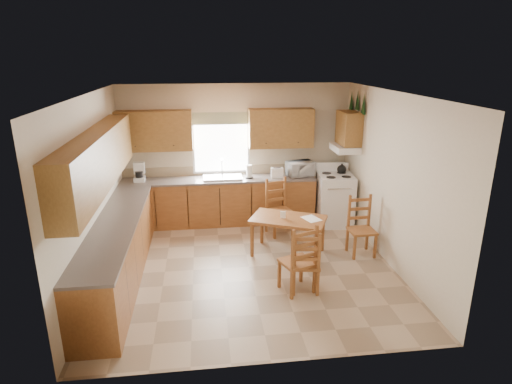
{
  "coord_description": "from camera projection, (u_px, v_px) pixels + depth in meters",
  "views": [
    {
      "loc": [
        -0.65,
        -6.07,
        3.23
      ],
      "look_at": [
        0.15,
        0.3,
        1.15
      ],
      "focal_mm": 30.0,
      "sensor_mm": 36.0,
      "label": 1
    }
  ],
  "objects": [
    {
      "name": "counter_back",
      "position": [
        219.0,
        179.0,
        8.32
      ],
      "size": [
        3.75,
        0.63,
        0.04
      ],
      "primitive_type": "cube",
      "color": "#594E4A",
      "rests_on": "lower_cab_back"
    },
    {
      "name": "paper_towel",
      "position": [
        249.0,
        171.0,
        8.31
      ],
      "size": [
        0.13,
        0.13,
        0.26
      ],
      "primitive_type": "cylinder",
      "rotation": [
        0.0,
        0.0,
        -0.2
      ],
      "color": "white",
      "rests_on": "counter_back"
    },
    {
      "name": "upper_cab_stove",
      "position": [
        349.0,
        128.0,
        8.02
      ],
      "size": [
        0.33,
        0.62,
        0.62
      ],
      "primitive_type": "cube",
      "color": "brown",
      "rests_on": "wall_right"
    },
    {
      "name": "floor",
      "position": [
        249.0,
        267.0,
        6.8
      ],
      "size": [
        4.5,
        4.5,
        0.0
      ],
      "primitive_type": "plane",
      "color": "tan",
      "rests_on": "ground"
    },
    {
      "name": "chair_far_left",
      "position": [
        280.0,
        208.0,
        7.91
      ],
      "size": [
        0.53,
        0.52,
        1.04
      ],
      "primitive_type": "cube",
      "rotation": [
        0.0,
        0.0,
        0.28
      ],
      "color": "brown",
      "rests_on": "floor"
    },
    {
      "name": "pine_decal_c",
      "position": [
        352.0,
        100.0,
        8.19
      ],
      "size": [
        0.22,
        0.22,
        0.36
      ],
      "primitive_type": "cone",
      "color": "black",
      "rests_on": "wall_right"
    },
    {
      "name": "chair_near_left",
      "position": [
        305.0,
        260.0,
        6.01
      ],
      "size": [
        0.44,
        0.42,
        0.93
      ],
      "primitive_type": "cube",
      "rotation": [
        0.0,
        0.0,
        3.0
      ],
      "color": "brown",
      "rests_on": "floor"
    },
    {
      "name": "window_frame",
      "position": [
        221.0,
        144.0,
        8.39
      ],
      "size": [
        1.13,
        0.02,
        1.18
      ],
      "primitive_type": "cube",
      "color": "white",
      "rests_on": "wall_back"
    },
    {
      "name": "wall_back",
      "position": [
        236.0,
        153.0,
        8.51
      ],
      "size": [
        4.5,
        4.5,
        0.0
      ],
      "primitive_type": "plane",
      "color": "beige",
      "rests_on": "floor"
    },
    {
      "name": "wall_right",
      "position": [
        392.0,
        180.0,
        6.66
      ],
      "size": [
        4.5,
        4.5,
        0.0
      ],
      "primitive_type": "plane",
      "color": "beige",
      "rests_on": "floor"
    },
    {
      "name": "table_card",
      "position": [
        283.0,
        215.0,
        7.04
      ],
      "size": [
        0.09,
        0.05,
        0.12
      ],
      "primitive_type": "cube",
      "rotation": [
        0.0,
        0.0,
        -0.36
      ],
      "color": "white",
      "rests_on": "dining_table"
    },
    {
      "name": "dining_table",
      "position": [
        288.0,
        236.0,
        7.16
      ],
      "size": [
        1.38,
        1.13,
        0.64
      ],
      "primitive_type": "cube",
      "rotation": [
        0.0,
        0.0,
        -0.43
      ],
      "color": "brown",
      "rests_on": "floor"
    },
    {
      "name": "chair_near_right",
      "position": [
        297.0,
        258.0,
        5.98
      ],
      "size": [
        0.54,
        0.53,
        1.02
      ],
      "primitive_type": "cube",
      "rotation": [
        0.0,
        0.0,
        3.48
      ],
      "color": "brown",
      "rests_on": "floor"
    },
    {
      "name": "sink_basin",
      "position": [
        223.0,
        177.0,
        8.32
      ],
      "size": [
        0.75,
        0.45,
        0.04
      ],
      "primitive_type": "cube",
      "color": "silver",
      "rests_on": "counter_back"
    },
    {
      "name": "backsplash",
      "position": [
        218.0,
        170.0,
        8.56
      ],
      "size": [
        3.75,
        0.01,
        0.18
      ],
      "primitive_type": "cube",
      "color": "gray",
      "rests_on": "counter_back"
    },
    {
      "name": "range_hood",
      "position": [
        345.0,
        148.0,
        8.14
      ],
      "size": [
        0.44,
        0.62,
        0.12
      ],
      "primitive_type": "cube",
      "color": "white",
      "rests_on": "wall_right"
    },
    {
      "name": "counter_left",
      "position": [
        115.0,
        224.0,
        6.15
      ],
      "size": [
        0.63,
        3.6,
        0.04
      ],
      "primitive_type": "cube",
      "color": "#594E4A",
      "rests_on": "lower_cab_left"
    },
    {
      "name": "upper_cab_left",
      "position": [
        98.0,
        159.0,
        5.84
      ],
      "size": [
        0.33,
        3.6,
        0.75
      ],
      "primitive_type": "cube",
      "color": "brown",
      "rests_on": "wall_left"
    },
    {
      "name": "pine_decal_b",
      "position": [
        358.0,
        100.0,
        7.88
      ],
      "size": [
        0.22,
        0.22,
        0.36
      ],
      "primitive_type": "cone",
      "color": "black",
      "rests_on": "wall_right"
    },
    {
      "name": "toaster",
      "position": [
        277.0,
        173.0,
        8.36
      ],
      "size": [
        0.24,
        0.17,
        0.19
      ],
      "primitive_type": "cube",
      "rotation": [
        0.0,
        0.0,
        -0.08
      ],
      "color": "white",
      "rests_on": "counter_back"
    },
    {
      "name": "wall_left",
      "position": [
        93.0,
        192.0,
        6.12
      ],
      "size": [
        4.5,
        4.5,
        0.0
      ],
      "primitive_type": "plane",
      "color": "beige",
      "rests_on": "floor"
    },
    {
      "name": "chair_far_right",
      "position": [
        362.0,
        227.0,
        7.08
      ],
      "size": [
        0.43,
        0.41,
        0.99
      ],
      "primitive_type": "cube",
      "rotation": [
        0.0,
        0.0,
        0.03
      ],
      "color": "brown",
      "rests_on": "floor"
    },
    {
      "name": "stove",
      "position": [
        335.0,
        200.0,
        8.4
      ],
      "size": [
        0.73,
        0.75,
        0.98
      ],
      "primitive_type": "cube",
      "rotation": [
        0.0,
        0.0,
        -0.1
      ],
      "color": "white",
      "rests_on": "floor"
    },
    {
      "name": "window_pane",
      "position": [
        221.0,
        144.0,
        8.38
      ],
      "size": [
        1.05,
        0.01,
        1.1
      ],
      "primitive_type": "cube",
      "color": "white",
      "rests_on": "wall_back"
    },
    {
      "name": "table_paper",
      "position": [
        311.0,
        219.0,
        7.03
      ],
      "size": [
        0.33,
        0.38,
        0.0
      ],
      "primitive_type": "cube",
      "rotation": [
        0.0,
        0.0,
        0.37
      ],
      "color": "white",
      "rests_on": "dining_table"
    },
    {
      "name": "coffeemaker",
      "position": [
        139.0,
        171.0,
        8.1
      ],
      "size": [
        0.3,
        0.33,
        0.38
      ],
      "primitive_type": "cube",
      "rotation": [
        0.0,
        0.0,
        0.36
      ],
      "color": "white",
      "rests_on": "counter_back"
    },
    {
      "name": "microwave",
      "position": [
        300.0,
        169.0,
        8.47
      ],
      "size": [
        0.55,
        0.45,
        0.29
      ],
      "primitive_type": "imported",
      "rotation": [
        0.0,
        0.0,
        0.24
      ],
      "color": "white",
      "rests_on": "counter_back"
    },
    {
      "name": "upper_cab_back_left",
      "position": [
        155.0,
        131.0,
        8.02
      ],
      "size": [
        1.41,
        0.33,
        0.75
      ],
      "primitive_type": "cube",
      "color": "brown",
      "rests_on": "wall_back"
    },
    {
      "name": "ceiling",
      "position": [
        248.0,
        94.0,
        5.97
      ],
      "size": [
        4.5,
        4.5,
        0.0
      ],
      "primitive_type": "plane",
      "color": "brown",
      "rests_on": "floor"
    },
    {
      "name": "pine_decal_a",
      "position": [
        364.0,
        104.0,
        7.59
      ],
      "size": [
        0.22,
        0.22,
        0.36
      ],
      "primitive_type": "cone",
      "color": "black",
      "rests_on": "wall_right"
    },
    {
      "name": "window_valance",
      "position": [
        221.0,
        118.0,
        8.21
      ],
      "size": [
        1.19,
        0.01,
        0.24
      ],
      "primitive_type": "cube",
      "color": "#405630",
      "rests_on": "wall_back"
    },
    {
      "name": "lower_cab_left",
      "position": [
        119.0,
        253.0,
        6.3
      ],
      "size": [
        0.6,
        3.6,
        0.88
      ],
      "primitive_type": "cube",
      "color": "brown",
      "rests_on": "floor"
    },
    {
      "name": "upper_cab_back_right",
      "position": [
        281.0,
        128.0,
        8.3
      ],
      "size": [
        1.25,
        0.33,
        0.75
      ],
      "primitive_type": "cube",
      "color": "brown",
      "rests_on": "wall_back"
    },
    {
      "name": "lower_cab_back",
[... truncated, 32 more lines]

